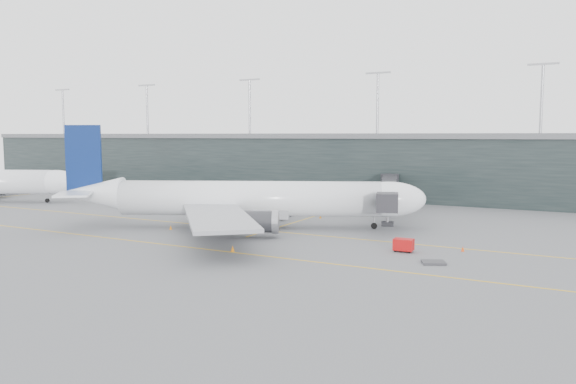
% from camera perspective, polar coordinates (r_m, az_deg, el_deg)
% --- Properties ---
extents(ground, '(320.00, 320.00, 0.00)m').
position_cam_1_polar(ground, '(93.40, -3.62, -3.34)').
color(ground, '#59585D').
rests_on(ground, ground).
extents(taxiline_a, '(160.00, 0.25, 0.02)m').
position_cam_1_polar(taxiline_a, '(90.05, -4.94, -3.69)').
color(taxiline_a, '#ECB016').
rests_on(taxiline_a, ground).
extents(taxiline_b, '(160.00, 0.25, 0.02)m').
position_cam_1_polar(taxiline_b, '(77.30, -11.39, -5.36)').
color(taxiline_b, '#ECB016').
rests_on(taxiline_b, ground).
extents(taxiline_lead_main, '(0.25, 60.00, 0.02)m').
position_cam_1_polar(taxiline_lead_main, '(108.69, 4.15, -2.04)').
color(taxiline_lead_main, '#ECB016').
rests_on(taxiline_lead_main, ground).
extents(taxiline_lead_adj, '(0.25, 60.00, 0.02)m').
position_cam_1_polar(taxiline_lead_adj, '(158.45, -23.40, -0.03)').
color(taxiline_lead_adj, '#ECB016').
rests_on(taxiline_lead_adj, ground).
extents(terminal, '(240.00, 36.00, 29.00)m').
position_cam_1_polar(terminal, '(145.07, 8.39, 2.90)').
color(terminal, black).
rests_on(terminal, ground).
extents(main_aircraft, '(55.77, 51.34, 16.44)m').
position_cam_1_polar(main_aircraft, '(89.81, -4.15, -0.74)').
color(main_aircraft, white).
rests_on(main_aircraft, ground).
extents(jet_bridge, '(15.23, 43.84, 6.42)m').
position_cam_1_polar(jet_bridge, '(106.52, 11.21, 0.30)').
color(jet_bridge, '#27272B').
rests_on(jet_bridge, ground).
extents(gse_cart, '(2.52, 1.65, 1.68)m').
position_cam_1_polar(gse_cart, '(73.22, 11.66, -5.26)').
color(gse_cart, '#B20C0D').
rests_on(gse_cart, ground).
extents(baggage_dolly, '(3.25, 2.98, 0.26)m').
position_cam_1_polar(baggage_dolly, '(67.54, 14.57, -6.93)').
color(baggage_dolly, '#323136').
rests_on(baggage_dolly, ground).
extents(uld_a, '(2.37, 2.14, 1.77)m').
position_cam_1_polar(uld_a, '(104.23, -3.39, -1.86)').
color(uld_a, '#313236').
rests_on(uld_a, ground).
extents(uld_b, '(2.11, 1.79, 1.73)m').
position_cam_1_polar(uld_b, '(104.40, -2.40, -1.86)').
color(uld_b, '#313236').
rests_on(uld_b, ground).
extents(uld_c, '(2.52, 2.29, 1.88)m').
position_cam_1_polar(uld_c, '(102.61, -0.38, -1.94)').
color(uld_c, '#313236').
rests_on(uld_c, ground).
extents(cone_nose, '(0.43, 0.43, 0.69)m').
position_cam_1_polar(cone_nose, '(75.45, 17.33, -5.53)').
color(cone_nose, '#E5440C').
rests_on(cone_nose, ground).
extents(cone_wing_stbd, '(0.51, 0.51, 0.80)m').
position_cam_1_polar(cone_wing_stbd, '(72.29, -5.65, -5.74)').
color(cone_wing_stbd, orange).
rests_on(cone_wing_stbd, ground).
extents(cone_wing_port, '(0.43, 0.43, 0.69)m').
position_cam_1_polar(cone_wing_port, '(100.40, 3.31, -2.49)').
color(cone_wing_port, orange).
rests_on(cone_wing_port, ground).
extents(cone_tail, '(0.43, 0.43, 0.68)m').
position_cam_1_polar(cone_tail, '(90.41, -11.83, -3.54)').
color(cone_tail, orange).
rests_on(cone_tail, ground).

